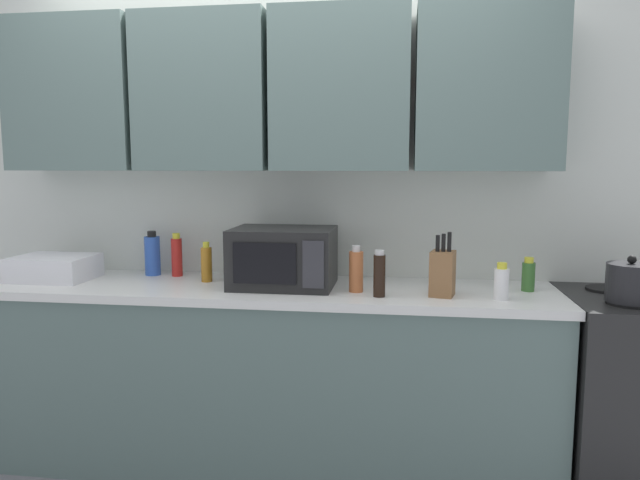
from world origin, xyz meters
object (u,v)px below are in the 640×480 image
at_px(bottle_white_jar, 501,283).
at_px(bottle_green_oil, 528,275).
at_px(bottle_amber_vinegar, 206,264).
at_px(bottle_spice_jar, 356,271).
at_px(kettle, 630,283).
at_px(bottle_blue_cleaner, 152,255).
at_px(knife_block, 443,273).
at_px(dish_rack, 54,268).
at_px(bottle_red_sauce, 177,256).
at_px(microwave, 283,257).
at_px(bottle_soy_dark, 379,274).

relative_size(bottle_white_jar, bottle_green_oil, 1.03).
xyz_separation_m(bottle_amber_vinegar, bottle_spice_jar, (0.76, -0.13, 0.01)).
bearing_deg(bottle_amber_vinegar, bottle_spice_jar, -9.74).
relative_size(kettle, bottle_amber_vinegar, 0.99).
height_order(bottle_white_jar, bottle_blue_cleaner, bottle_blue_cleaner).
bearing_deg(bottle_amber_vinegar, knife_block, -7.97).
xyz_separation_m(kettle, bottle_blue_cleaner, (-2.24, 0.35, 0.01)).
bearing_deg(knife_block, dish_rack, 176.93).
bearing_deg(bottle_white_jar, bottle_blue_cleaner, 169.11).
relative_size(dish_rack, bottle_white_jar, 2.34).
bearing_deg(knife_block, bottle_white_jar, -10.18).
xyz_separation_m(bottle_red_sauce, bottle_amber_vinegar, (0.20, -0.12, -0.01)).
relative_size(knife_block, bottle_blue_cleaner, 1.23).
distance_m(microwave, bottle_white_jar, 1.00).
xyz_separation_m(bottle_soy_dark, bottle_red_sauce, (-1.07, 0.34, 0.01)).
distance_m(bottle_soy_dark, bottle_blue_cleaner, 1.25).
distance_m(bottle_white_jar, bottle_amber_vinegar, 1.40).
height_order(bottle_blue_cleaner, bottle_amber_vinegar, bottle_blue_cleaner).
relative_size(knife_block, bottle_amber_vinegar, 1.44).
bearing_deg(dish_rack, bottle_blue_cleaner, 22.58).
height_order(bottle_soy_dark, bottle_amber_vinegar, bottle_soy_dark).
height_order(bottle_soy_dark, bottle_spice_jar, bottle_spice_jar).
height_order(microwave, bottle_green_oil, microwave).
bearing_deg(bottle_soy_dark, microwave, 160.89).
relative_size(bottle_white_jar, bottle_amber_vinegar, 0.82).
bearing_deg(bottle_amber_vinegar, bottle_blue_cleaner, 159.31).
bearing_deg(bottle_green_oil, bottle_spice_jar, -170.80).
relative_size(microwave, bottle_soy_dark, 2.31).
height_order(bottle_red_sauce, bottle_green_oil, bottle_red_sauce).
distance_m(dish_rack, bottle_white_jar, 2.18).
height_order(dish_rack, bottle_blue_cleaner, bottle_blue_cleaner).
height_order(knife_block, bottle_amber_vinegar, knife_block).
bearing_deg(bottle_spice_jar, kettle, -4.33).
bearing_deg(bottle_soy_dark, knife_block, 11.84).
distance_m(bottle_soy_dark, bottle_red_sauce, 1.12).
bearing_deg(knife_block, bottle_soy_dark, -168.16).
height_order(knife_block, bottle_spice_jar, knife_block).
xyz_separation_m(bottle_soy_dark, bottle_white_jar, (0.52, 0.01, -0.03)).
height_order(bottle_white_jar, bottle_red_sauce, bottle_red_sauce).
xyz_separation_m(microwave, bottle_white_jar, (0.99, -0.15, -0.07)).
bearing_deg(kettle, bottle_red_sauce, 170.94).
distance_m(kettle, bottle_soy_dark, 1.04).
distance_m(bottle_soy_dark, bottle_amber_vinegar, 0.89).
xyz_separation_m(knife_block, bottle_soy_dark, (-0.28, -0.06, -0.00)).
distance_m(dish_rack, bottle_spice_jar, 1.54).
height_order(bottle_soy_dark, bottle_white_jar, bottle_soy_dark).
relative_size(bottle_amber_vinegar, bottle_green_oil, 1.26).
bearing_deg(dish_rack, microwave, -0.03).
xyz_separation_m(bottle_soy_dark, bottle_amber_vinegar, (-0.87, 0.22, -0.01)).
bearing_deg(bottle_amber_vinegar, dish_rack, -175.87).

